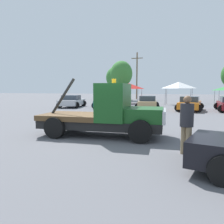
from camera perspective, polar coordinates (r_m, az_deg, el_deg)
ground_plane at (r=9.60m, az=-2.87°, el=-6.15°), size 160.00×160.00×0.00m
tow_truck at (r=9.36m, az=-0.97°, el=-0.58°), size 5.43×2.37×2.51m
person_near_truck at (r=7.03m, az=18.93°, el=-2.23°), size 0.41×0.41×1.83m
parked_car_silver at (r=24.95m, az=-10.42°, el=2.77°), size 2.98×4.59×1.34m
parked_car_teal at (r=23.58m, az=-1.58°, el=2.68°), size 3.01×4.80×1.34m
parked_car_tan at (r=22.49m, az=9.29°, el=2.44°), size 2.65×4.62×1.34m
parked_car_orange at (r=21.76m, az=19.65°, el=2.05°), size 2.76×4.56×1.34m
canopy_tent_red at (r=30.80m, az=4.44°, el=6.76°), size 3.18×3.18×2.83m
canopy_tent_white at (r=29.51m, az=17.05°, el=6.71°), size 3.21×3.21×2.93m
tree_left at (r=43.56m, az=0.81°, el=8.97°), size 3.56×3.56×6.35m
tree_center at (r=39.57m, az=2.46°, el=9.91°), size 3.93×3.93×7.01m
utility_pole at (r=43.35m, az=6.52°, el=9.63°), size 2.20×0.24×9.03m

